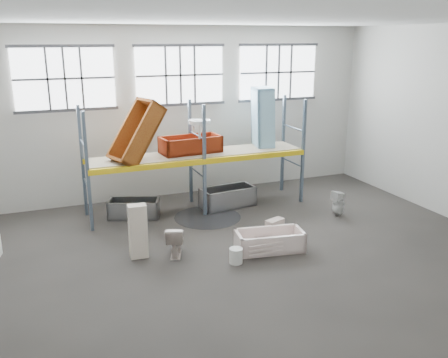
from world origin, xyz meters
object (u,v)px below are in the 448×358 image
bathtub_beige (270,241)px  steel_tub_left (134,208)px  blue_tub_upright (263,119)px  bucket (236,256)px  rust_tub_flat (191,145)px  steel_tub_right (228,197)px  toilet_beige (175,240)px  cistern_tall (138,231)px  toilet_white (339,203)px

bathtub_beige → steel_tub_left: 4.04m
blue_tub_upright → bucket: 5.06m
rust_tub_flat → steel_tub_right: bearing=-18.7°
toilet_beige → steel_tub_right: size_ratio=0.46×
cistern_tall → toilet_white: size_ratio=1.73×
cistern_tall → toilet_white: cistern_tall is taller
bucket → rust_tub_flat: bearing=86.5°
steel_tub_left → steel_tub_right: bearing=-3.1°
bathtub_beige → rust_tub_flat: rust_tub_flat is taller
steel_tub_right → toilet_beige: bearing=-131.9°
steel_tub_left → rust_tub_flat: bearing=6.3°
bathtub_beige → steel_tub_right: size_ratio=1.00×
toilet_white → steel_tub_left: size_ratio=0.53×
toilet_beige → blue_tub_upright: 5.05m
bathtub_beige → cistern_tall: size_ratio=1.26×
toilet_white → blue_tub_upright: (-1.25, 2.19, 2.04)m
steel_tub_right → bucket: bearing=-109.3°
toilet_beige → rust_tub_flat: 3.49m
cistern_tall → blue_tub_upright: bearing=35.7°
bathtub_beige → blue_tub_upright: blue_tub_upright is taller
bathtub_beige → steel_tub_right: bearing=95.5°
toilet_beige → steel_tub_left: toilet_beige is taller
toilet_beige → steel_tub_left: bearing=-61.4°
steel_tub_left → blue_tub_upright: size_ratio=0.74×
cistern_tall → steel_tub_right: cistern_tall is taller
steel_tub_right → bucket: size_ratio=4.55×
toilet_beige → rust_tub_flat: size_ratio=0.42×
cistern_tall → steel_tub_left: cistern_tall is taller
cistern_tall → blue_tub_upright: size_ratio=0.68×
toilet_beige → toilet_white: (4.80, 0.76, 0.00)m
cistern_tall → steel_tub_left: (0.41, 2.50, -0.36)m
steel_tub_right → rust_tub_flat: (-0.97, 0.33, 1.54)m
steel_tub_left → toilet_white: bearing=-20.5°
bucket → toilet_beige: bearing=141.5°
bathtub_beige → toilet_beige: bearing=175.2°
steel_tub_right → rust_tub_flat: rust_tub_flat is taller
blue_tub_upright → toilet_beige: bearing=-140.3°
bathtub_beige → rust_tub_flat: (-0.74, 3.41, 1.60)m
toilet_beige → bucket: 1.41m
toilet_beige → rust_tub_flat: bearing=-93.8°
toilet_white → bathtub_beige: bearing=-69.2°
toilet_beige → bucket: (1.09, -0.87, -0.18)m
rust_tub_flat → bucket: (-0.23, -3.75, -1.65)m
bathtub_beige → steel_tub_right: (0.23, 3.09, 0.06)m
toilet_beige → steel_tub_left: (-0.37, 2.70, -0.11)m
toilet_beige → toilet_white: bearing=-150.3°
cistern_tall → rust_tub_flat: size_ratio=0.74×
blue_tub_upright → steel_tub_left: bearing=-176.3°
bathtub_beige → bucket: 1.03m
toilet_beige → blue_tub_upright: size_ratio=0.39×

